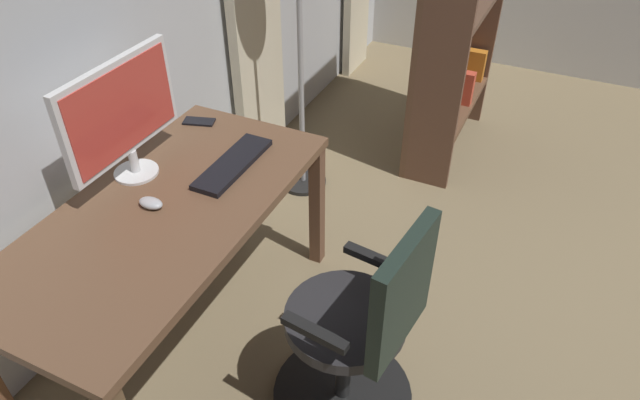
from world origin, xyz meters
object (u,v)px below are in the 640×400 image
desk (167,226)px  office_chair (360,336)px  computer_monitor (122,113)px  computer_mouse (151,203)px  cell_phone_face_up (199,121)px  computer_keyboard (233,164)px

desk → office_chair: (0.03, 0.83, -0.19)m
office_chair → computer_monitor: bearing=88.4°
computer_monitor → computer_mouse: computer_monitor is taller
office_chair → cell_phone_face_up: bearing=67.3°
office_chair → cell_phone_face_up: size_ratio=6.68×
desk → computer_monitor: computer_monitor is taller
computer_monitor → cell_phone_face_up: bearing=-179.7°
computer_monitor → cell_phone_face_up: 0.53m
office_chair → computer_monitor: 1.22m
office_chair → computer_mouse: (-0.02, -0.87, 0.30)m
computer_monitor → cell_phone_face_up: computer_monitor is taller
computer_monitor → computer_keyboard: 0.48m
desk → computer_mouse: computer_mouse is taller
desk → computer_monitor: bearing=-120.1°
computer_mouse → computer_keyboard: bearing=159.6°
office_chair → computer_mouse: 0.92m
computer_keyboard → computer_mouse: (0.36, -0.14, 0.01)m
computer_monitor → cell_phone_face_up: (-0.45, -0.00, -0.27)m
desk → office_chair: bearing=88.1°
office_chair → computer_monitor: computer_monitor is taller
desk → computer_monitor: 0.46m
desk → office_chair: size_ratio=1.51×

